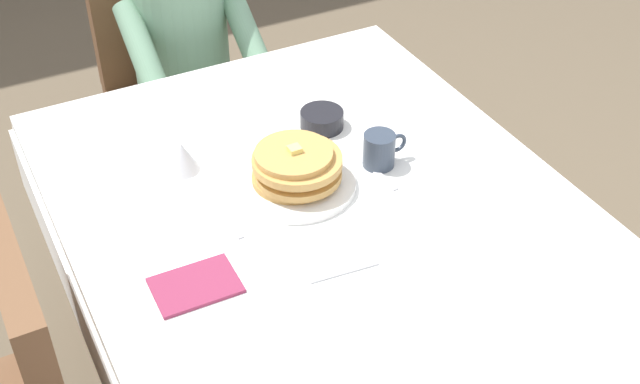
{
  "coord_description": "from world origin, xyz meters",
  "views": [
    {
      "loc": [
        -0.67,
        -1.23,
        1.93
      ],
      "look_at": [
        -0.01,
        0.04,
        0.79
      ],
      "focal_mm": 46.96,
      "sensor_mm": 36.0,
      "label": 1
    }
  ],
  "objects": [
    {
      "name": "syrup_pitcher",
      "position": [
        -0.23,
        0.32,
        0.78
      ],
      "size": [
        0.08,
        0.08,
        0.07
      ],
      "color": "silver",
      "rests_on": "dining_table_main"
    },
    {
      "name": "diner_person",
      "position": [
        0.02,
        1.01,
        0.67
      ],
      "size": [
        0.4,
        0.43,
        1.12
      ],
      "rotation": [
        0.0,
        0.0,
        3.14
      ],
      "color": "gray",
      "rests_on": "ground"
    },
    {
      "name": "breakfast_stack",
      "position": [
        -0.02,
        0.14,
        0.8
      ],
      "size": [
        0.21,
        0.21,
        0.1
      ],
      "color": "tan",
      "rests_on": "plate_breakfast"
    },
    {
      "name": "cup_coffee",
      "position": [
        0.19,
        0.13,
        0.78
      ],
      "size": [
        0.11,
        0.08,
        0.08
      ],
      "color": "#333D4C",
      "rests_on": "dining_table_main"
    },
    {
      "name": "napkin_folded",
      "position": [
        -0.34,
        -0.06,
        0.74
      ],
      "size": [
        0.17,
        0.12,
        0.01
      ],
      "primitive_type": "cube",
      "rotation": [
        0.0,
        0.0,
        -0.02
      ],
      "color": "#8C2D4C",
      "rests_on": "dining_table_main"
    },
    {
      "name": "dining_table_main",
      "position": [
        0.0,
        0.0,
        0.65
      ],
      "size": [
        1.12,
        1.52,
        0.74
      ],
      "color": "white",
      "rests_on": "ground"
    },
    {
      "name": "chair_diner",
      "position": [
        0.02,
        1.17,
        0.53
      ],
      "size": [
        0.44,
        0.45,
        0.93
      ],
      "rotation": [
        0.0,
        0.0,
        3.14
      ],
      "color": "brown",
      "rests_on": "ground"
    },
    {
      "name": "spoon_near_edge",
      "position": [
        -0.06,
        -0.16,
        0.74
      ],
      "size": [
        0.15,
        0.03,
        0.0
      ],
      "primitive_type": "cube",
      "rotation": [
        0.0,
        0.0,
        -0.1
      ],
      "color": "silver",
      "rests_on": "dining_table_main"
    },
    {
      "name": "knife_right_of_plate",
      "position": [
        0.17,
        0.12,
        0.74
      ],
      "size": [
        0.03,
        0.2,
        0.0
      ],
      "primitive_type": "cube",
      "rotation": [
        0.0,
        0.0,
        1.65
      ],
      "color": "silver",
      "rests_on": "dining_table_main"
    },
    {
      "name": "fork_left_of_plate",
      "position": [
        -0.21,
        0.12,
        0.74
      ],
      "size": [
        0.03,
        0.18,
        0.0
      ],
      "primitive_type": "cube",
      "rotation": [
        0.0,
        0.0,
        1.65
      ],
      "color": "silver",
      "rests_on": "dining_table_main"
    },
    {
      "name": "plate_breakfast",
      "position": [
        -0.02,
        0.14,
        0.75
      ],
      "size": [
        0.28,
        0.28,
        0.02
      ],
      "primitive_type": "cylinder",
      "color": "white",
      "rests_on": "dining_table_main"
    },
    {
      "name": "bowl_butter",
      "position": [
        0.14,
        0.33,
        0.76
      ],
      "size": [
        0.11,
        0.11,
        0.04
      ],
      "primitive_type": "cylinder",
      "color": "black",
      "rests_on": "dining_table_main"
    }
  ]
}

